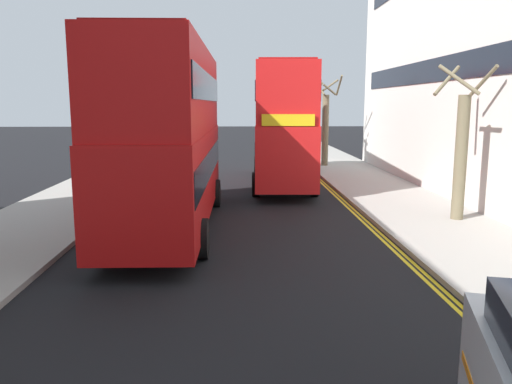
# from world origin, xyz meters

# --- Properties ---
(sidewalk_right) EXTENTS (4.00, 80.00, 0.14)m
(sidewalk_right) POSITION_xyz_m (6.50, 16.00, 0.07)
(sidewalk_right) COLOR #9E9991
(sidewalk_right) RESTS_ON ground
(sidewalk_left) EXTENTS (4.00, 80.00, 0.14)m
(sidewalk_left) POSITION_xyz_m (-6.50, 16.00, 0.07)
(sidewalk_left) COLOR #9E9991
(sidewalk_left) RESTS_ON ground
(kerb_line_outer) EXTENTS (0.10, 56.00, 0.01)m
(kerb_line_outer) POSITION_xyz_m (4.40, 14.00, 0.00)
(kerb_line_outer) COLOR yellow
(kerb_line_outer) RESTS_ON ground
(kerb_line_inner) EXTENTS (0.10, 56.00, 0.01)m
(kerb_line_inner) POSITION_xyz_m (4.24, 14.00, 0.00)
(kerb_line_inner) COLOR yellow
(kerb_line_inner) RESTS_ON ground
(double_decker_bus_away) EXTENTS (2.89, 10.84, 5.64)m
(double_decker_bus_away) POSITION_xyz_m (-2.06, 14.86, 3.03)
(double_decker_bus_away) COLOR #B20F0F
(double_decker_bus_away) RESTS_ON ground
(double_decker_bus_oncoming) EXTENTS (3.16, 10.90, 5.64)m
(double_decker_bus_oncoming) POSITION_xyz_m (2.23, 23.60, 3.03)
(double_decker_bus_oncoming) COLOR red
(double_decker_bus_oncoming) RESTS_ON ground
(street_tree_near) EXTENTS (1.77, 1.96, 5.01)m
(street_tree_near) POSITION_xyz_m (7.29, 15.16, 2.39)
(street_tree_near) COLOR #6B6047
(street_tree_near) RESTS_ON sidewalk_right
(street_tree_mid) EXTENTS (1.66, 1.70, 5.46)m
(street_tree_mid) POSITION_xyz_m (5.47, 30.21, 2.61)
(street_tree_mid) COLOR #6B6047
(street_tree_mid) RESTS_ON sidewalk_right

